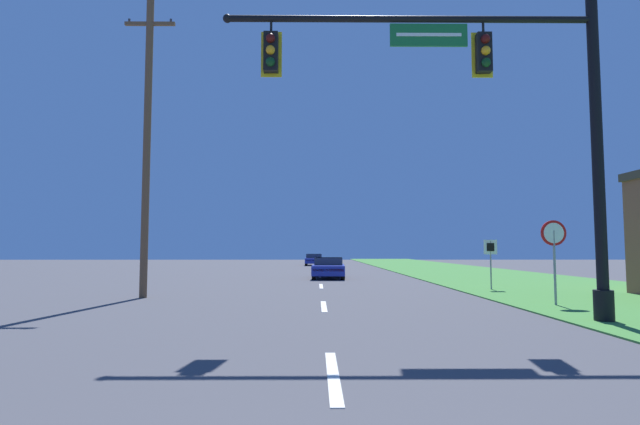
# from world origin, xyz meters

# --- Properties ---
(grass_verge_right) EXTENTS (10.00, 110.00, 0.04)m
(grass_verge_right) POSITION_xyz_m (10.50, 30.00, 0.02)
(grass_verge_right) COLOR #428438
(grass_verge_right) RESTS_ON ground
(road_center_line) EXTENTS (0.16, 34.80, 0.01)m
(road_center_line) POSITION_xyz_m (0.00, 22.00, 0.01)
(road_center_line) COLOR silver
(road_center_line) RESTS_ON ground
(signal_mast) EXTENTS (9.08, 0.47, 8.02)m
(signal_mast) POSITION_xyz_m (4.27, 10.75, 4.87)
(signal_mast) COLOR black
(signal_mast) RESTS_ON grass_verge_right
(car_ahead) EXTENTS (1.98, 4.66, 1.19)m
(car_ahead) POSITION_xyz_m (0.50, 28.49, 0.61)
(car_ahead) COLOR black
(car_ahead) RESTS_ON ground
(far_car) EXTENTS (1.82, 4.29, 1.19)m
(far_car) POSITION_xyz_m (-0.46, 51.67, 0.60)
(far_car) COLOR black
(far_car) RESTS_ON ground
(stop_sign) EXTENTS (0.76, 0.07, 2.50)m
(stop_sign) POSITION_xyz_m (6.86, 14.03, 1.86)
(stop_sign) COLOR gray
(stop_sign) RESTS_ON grass_verge_right
(route_sign_post) EXTENTS (0.55, 0.06, 2.03)m
(route_sign_post) POSITION_xyz_m (6.97, 19.79, 1.53)
(route_sign_post) COLOR gray
(route_sign_post) RESTS_ON grass_verge_right
(utility_pole_near) EXTENTS (1.80, 0.26, 10.71)m
(utility_pole_near) POSITION_xyz_m (-6.24, 16.70, 5.52)
(utility_pole_near) COLOR brown
(utility_pole_near) RESTS_ON ground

